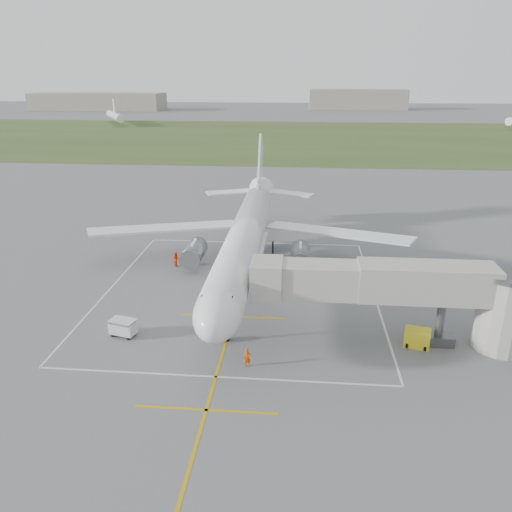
# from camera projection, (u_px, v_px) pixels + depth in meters

# --- Properties ---
(ground) EXTENTS (700.00, 700.00, 0.00)m
(ground) POSITION_uv_depth(u_px,v_px,m) (245.00, 276.00, 56.65)
(ground) COLOR #5E5F61
(ground) RESTS_ON ground
(grass_strip) EXTENTS (700.00, 120.00, 0.02)m
(grass_strip) POSITION_uv_depth(u_px,v_px,m) (285.00, 137.00, 178.13)
(grass_strip) COLOR #384920
(grass_strip) RESTS_ON ground
(apron_markings) EXTENTS (28.20, 60.00, 0.01)m
(apron_markings) POSITION_uv_depth(u_px,v_px,m) (239.00, 298.00, 51.21)
(apron_markings) COLOR #C0940B
(apron_markings) RESTS_ON ground
(airliner) EXTENTS (38.93, 46.75, 13.52)m
(airliner) POSITION_uv_depth(u_px,v_px,m) (245.00, 238.00, 55.83)
(airliner) COLOR white
(airliner) RESTS_ON ground
(jet_bridge) EXTENTS (23.40, 5.00, 7.20)m
(jet_bridge) POSITION_uv_depth(u_px,v_px,m) (416.00, 292.00, 41.07)
(jet_bridge) COLOR #9B988C
(jet_bridge) RESTS_ON ground
(gpu_unit) EXTENTS (2.37, 1.92, 1.56)m
(gpu_unit) POSITION_uv_depth(u_px,v_px,m) (417.00, 338.00, 41.97)
(gpu_unit) COLOR yellow
(gpu_unit) RESTS_ON ground
(baggage_cart) EXTENTS (2.46, 1.82, 1.54)m
(baggage_cart) POSITION_uv_depth(u_px,v_px,m) (123.00, 327.00, 43.66)
(baggage_cart) COLOR silver
(baggage_cart) RESTS_ON ground
(ramp_worker_nose) EXTENTS (0.62, 0.46, 1.56)m
(ramp_worker_nose) POSITION_uv_depth(u_px,v_px,m) (247.00, 357.00, 39.08)
(ramp_worker_nose) COLOR #D54F06
(ramp_worker_nose) RESTS_ON ground
(ramp_worker_wing) EXTENTS (1.07, 1.07, 1.74)m
(ramp_worker_wing) POSITION_uv_depth(u_px,v_px,m) (176.00, 259.00, 59.43)
(ramp_worker_wing) COLOR #FC3607
(ramp_worker_wing) RESTS_ON ground
(distant_hangars) EXTENTS (345.00, 49.00, 12.00)m
(distant_hangars) POSITION_uv_depth(u_px,v_px,m) (266.00, 101.00, 304.04)
(distant_hangars) COLOR gray
(distant_hangars) RESTS_ON ground
(distant_aircraft) EXTENTS (197.54, 29.67, 8.85)m
(distant_aircraft) POSITION_uv_depth(u_px,v_px,m) (313.00, 117.00, 215.34)
(distant_aircraft) COLOR white
(distant_aircraft) RESTS_ON ground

